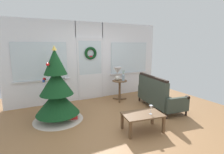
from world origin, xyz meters
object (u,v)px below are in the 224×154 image
table_lamp (118,72)px  gift_box (73,116)px  wine_glass (151,108)px  side_table (120,86)px  coffee_table (143,116)px  christmas_tree (57,93)px  flower_vase (123,77)px  settee_sofa (157,95)px

table_lamp → gift_box: (-1.71, -0.83, -0.86)m
wine_glass → side_table: bearing=78.5°
table_lamp → wine_glass: table_lamp is taller
side_table → gift_box: 1.98m
table_lamp → coffee_table: (-0.51, -2.06, -0.63)m
gift_box → christmas_tree: bearing=151.7°
wine_glass → flower_vase: bearing=75.5°
christmas_tree → table_lamp: bearing=18.1°
gift_box → wine_glass: bearing=-44.3°
coffee_table → christmas_tree: bearing=137.4°
table_lamp → flower_vase: bearing=-32.0°
settee_sofa → gift_box: settee_sofa is taller
flower_vase → gift_box: (-1.87, -0.73, -0.69)m
flower_vase → coffee_table: flower_vase is taller
christmas_tree → coffee_table: christmas_tree is taller
side_table → coffee_table: size_ratio=0.74×
coffee_table → wine_glass: (0.14, -0.09, 0.20)m
coffee_table → settee_sofa: bearing=36.9°
coffee_table → wine_glass: size_ratio=4.66×
settee_sofa → wine_glass: (-1.06, -0.99, 0.15)m
table_lamp → flower_vase: (0.16, -0.10, -0.17)m
christmas_tree → wine_glass: christmas_tree is taller
coffee_table → wine_glass: bearing=-30.9°
christmas_tree → flower_vase: christmas_tree is taller
settee_sofa → side_table: size_ratio=2.45×
christmas_tree → wine_glass: 2.23m
side_table → table_lamp: (-0.06, 0.04, 0.48)m
table_lamp → flower_vase: table_lamp is taller
christmas_tree → settee_sofa: size_ratio=1.10×
christmas_tree → side_table: (2.09, 0.62, -0.21)m
flower_vase → coffee_table: (-0.67, -1.96, -0.46)m
settee_sofa → gift_box: 2.44m
christmas_tree → gift_box: bearing=-28.3°
table_lamp → settee_sofa: bearing=-58.9°
table_lamp → coffee_table: bearing=-104.0°
flower_vase → wine_glass: flower_vase is taller
christmas_tree → settee_sofa: 2.79m
flower_vase → wine_glass: 2.13m
table_lamp → coffee_table: 2.21m
flower_vase → coffee_table: bearing=-109.0°
wine_glass → gift_box: size_ratio=1.03×
christmas_tree → flower_vase: bearing=14.4°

